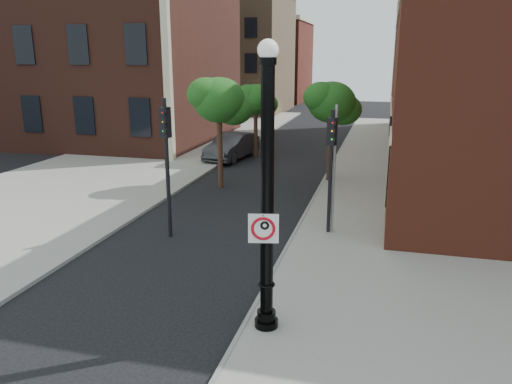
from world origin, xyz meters
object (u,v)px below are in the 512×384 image
(parked_car, at_px, (232,146))
(traffic_signal_left, at_px, (166,145))
(traffic_signal_right, at_px, (331,152))
(no_parking_sign, at_px, (264,228))
(lamppost, at_px, (267,207))

(parked_car, relative_size, traffic_signal_left, 1.00)
(parked_car, xyz_separation_m, traffic_signal_right, (7.03, -11.50, 2.10))
(parked_car, bearing_deg, traffic_signal_left, -73.38)
(parked_car, distance_m, traffic_signal_right, 13.64)
(traffic_signal_right, bearing_deg, traffic_signal_left, -144.75)
(no_parking_sign, height_order, parked_car, no_parking_sign)
(lamppost, distance_m, traffic_signal_right, 6.52)
(parked_car, height_order, traffic_signal_right, traffic_signal_right)
(lamppost, height_order, traffic_signal_right, lamppost)
(traffic_signal_left, bearing_deg, no_parking_sign, -34.39)
(lamppost, xyz_separation_m, no_parking_sign, (-0.03, -0.16, -0.41))
(lamppost, xyz_separation_m, parked_car, (-6.43, 17.99, -2.11))
(no_parking_sign, xyz_separation_m, parked_car, (-6.40, 18.14, -1.70))
(traffic_signal_left, bearing_deg, traffic_signal_right, 30.55)
(traffic_signal_left, relative_size, traffic_signal_right, 1.09)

